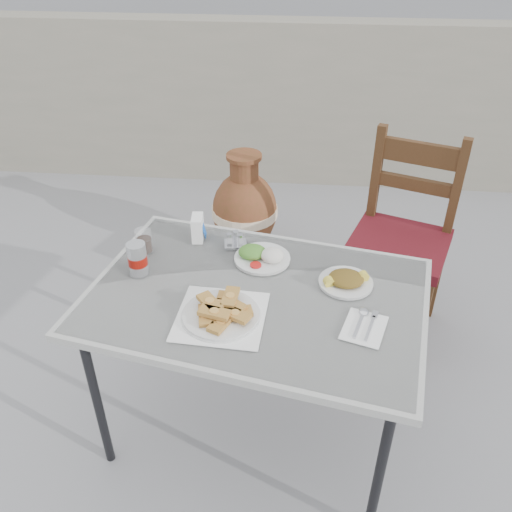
# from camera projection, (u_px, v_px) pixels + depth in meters

# --- Properties ---
(ground) EXTENTS (80.00, 80.00, 0.00)m
(ground) POSITION_uv_depth(u_px,v_px,m) (229.00, 424.00, 2.39)
(ground) COLOR gray
(ground) RESTS_ON ground
(cafe_table) EXTENTS (1.35, 1.05, 0.74)m
(cafe_table) POSITION_uv_depth(u_px,v_px,m) (256.00, 304.00, 2.00)
(cafe_table) COLOR black
(cafe_table) RESTS_ON ground
(pide_plate) EXTENTS (0.32, 0.32, 0.06)m
(pide_plate) POSITION_uv_depth(u_px,v_px,m) (221.00, 310.00, 1.84)
(pide_plate) COLOR white
(pide_plate) RESTS_ON cafe_table
(salad_rice_plate) EXTENTS (0.22, 0.22, 0.06)m
(salad_rice_plate) POSITION_uv_depth(u_px,v_px,m) (262.00, 255.00, 2.13)
(salad_rice_plate) COLOR silver
(salad_rice_plate) RESTS_ON cafe_table
(salad_chopped_plate) EXTENTS (0.20, 0.20, 0.04)m
(salad_chopped_plate) POSITION_uv_depth(u_px,v_px,m) (346.00, 280.00, 2.00)
(salad_chopped_plate) COLOR silver
(salad_chopped_plate) RESTS_ON cafe_table
(soda_can) EXTENTS (0.07, 0.07, 0.13)m
(soda_can) POSITION_uv_depth(u_px,v_px,m) (137.00, 259.00, 2.03)
(soda_can) COLOR silver
(soda_can) RESTS_ON cafe_table
(cola_glass) EXTENTS (0.07, 0.07, 0.10)m
(cola_glass) POSITION_uv_depth(u_px,v_px,m) (144.00, 242.00, 2.17)
(cola_glass) COLOR white
(cola_glass) RESTS_ON cafe_table
(napkin_holder) EXTENTS (0.06, 0.09, 0.11)m
(napkin_holder) POSITION_uv_depth(u_px,v_px,m) (198.00, 228.00, 2.24)
(napkin_holder) COLOR white
(napkin_holder) RESTS_ON cafe_table
(condiment_caddy) EXTENTS (0.10, 0.09, 0.07)m
(condiment_caddy) POSITION_uv_depth(u_px,v_px,m) (235.00, 241.00, 2.22)
(condiment_caddy) COLOR silver
(condiment_caddy) RESTS_ON cafe_table
(cutlery_napkin) EXTENTS (0.18, 0.20, 0.01)m
(cutlery_napkin) POSITION_uv_depth(u_px,v_px,m) (364.00, 325.00, 1.82)
(cutlery_napkin) COLOR white
(cutlery_napkin) RESTS_ON cafe_table
(chair) EXTENTS (0.58, 0.58, 1.03)m
(chair) POSITION_uv_depth(u_px,v_px,m) (401.00, 238.00, 2.66)
(chair) COLOR #341D0E
(chair) RESTS_ON ground
(terracotta_urn) EXTENTS (0.40, 0.40, 0.70)m
(terracotta_urn) POSITION_uv_depth(u_px,v_px,m) (245.00, 212.00, 3.30)
(terracotta_urn) COLOR brown
(terracotta_urn) RESTS_ON ground
(back_wall) EXTENTS (6.00, 0.25, 1.20)m
(back_wall) POSITION_uv_depth(u_px,v_px,m) (271.00, 104.00, 4.10)
(back_wall) COLOR gray
(back_wall) RESTS_ON ground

